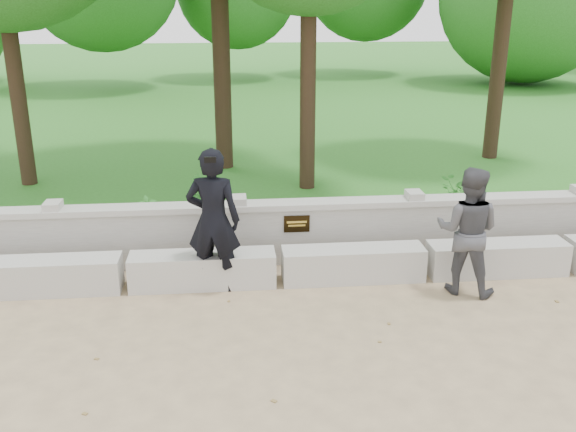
% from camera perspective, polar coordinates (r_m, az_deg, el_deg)
% --- Properties ---
extents(ground, '(80.00, 80.00, 0.00)m').
position_cam_1_polar(ground, '(6.94, 0.54, -12.46)').
color(ground, tan).
rests_on(ground, ground).
extents(lawn, '(40.00, 22.00, 0.25)m').
position_cam_1_polar(lawn, '(20.21, -3.76, 8.89)').
color(lawn, '#2A691F').
rests_on(lawn, ground).
extents(concrete_bench, '(11.90, 0.45, 0.45)m').
position_cam_1_polar(concrete_bench, '(8.52, -0.82, -4.53)').
color(concrete_bench, beige).
rests_on(concrete_bench, ground).
extents(parapet_wall, '(12.50, 0.35, 0.90)m').
position_cam_1_polar(parapet_wall, '(9.08, -1.20, -1.40)').
color(parapet_wall, '#B6B3AC').
rests_on(parapet_wall, ground).
extents(man_main, '(0.76, 0.68, 1.88)m').
position_cam_1_polar(man_main, '(8.15, -6.66, -0.39)').
color(man_main, black).
rests_on(man_main, ground).
extents(visitor_left, '(1.00, 0.93, 1.65)m').
position_cam_1_polar(visitor_left, '(8.37, 15.67, -1.28)').
color(visitor_left, '#434348').
rests_on(visitor_left, ground).
extents(shrub_a, '(0.37, 0.34, 0.58)m').
position_cam_1_polar(shrub_a, '(9.76, -12.27, 0.10)').
color(shrub_a, '#2E7828').
rests_on(shrub_a, lawn).
extents(shrub_b, '(0.38, 0.41, 0.60)m').
position_cam_1_polar(shrub_b, '(10.66, -8.04, 2.01)').
color(shrub_b, '#2E7828').
rests_on(shrub_b, lawn).
extents(shrub_c, '(0.59, 0.55, 0.55)m').
position_cam_1_polar(shrub_c, '(11.00, 14.71, 1.96)').
color(shrub_c, '#2E7828').
rests_on(shrub_c, lawn).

